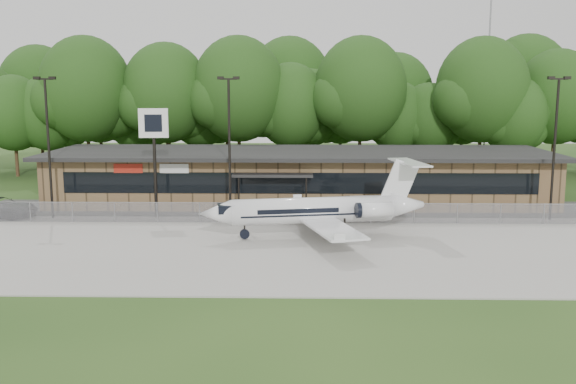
{
  "coord_description": "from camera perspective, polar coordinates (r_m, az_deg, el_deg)",
  "views": [
    {
      "loc": [
        0.12,
        -28.98,
        9.55
      ],
      "look_at": [
        -0.73,
        12.0,
        2.77
      ],
      "focal_mm": 40.0,
      "sensor_mm": 36.0,
      "label": 1
    }
  ],
  "objects": [
    {
      "name": "light_pole_mid",
      "position": [
        45.91,
        -5.24,
        4.89
      ],
      "size": [
        1.55,
        0.3,
        10.23
      ],
      "color": "black",
      "rests_on": "ground"
    },
    {
      "name": "treeline",
      "position": [
        71.01,
        1.1,
        7.73
      ],
      "size": [
        72.0,
        12.0,
        15.0
      ],
      "primitive_type": null,
      "color": "#1B3B12",
      "rests_on": "ground"
    },
    {
      "name": "apron",
      "position": [
        38.19,
        0.97,
        -5.03
      ],
      "size": [
        64.0,
        18.0,
        0.08
      ],
      "primitive_type": "cube",
      "color": "#9E9B93",
      "rests_on": "ground"
    },
    {
      "name": "terminal",
      "position": [
        53.44,
        1.04,
        1.46
      ],
      "size": [
        41.0,
        11.65,
        4.3
      ],
      "color": "brown",
      "rests_on": "ground"
    },
    {
      "name": "fence",
      "position": [
        44.85,
        1.01,
        -1.89
      ],
      "size": [
        46.0,
        0.04,
        1.52
      ],
      "color": "gray",
      "rests_on": "ground"
    },
    {
      "name": "light_pole_left",
      "position": [
        49.09,
        -20.55,
        4.62
      ],
      "size": [
        1.55,
        0.3,
        10.23
      ],
      "color": "black",
      "rests_on": "ground"
    },
    {
      "name": "parking_lot",
      "position": [
        49.41,
        1.02,
        -1.72
      ],
      "size": [
        50.0,
        9.0,
        0.06
      ],
      "primitive_type": "cube",
      "color": "#383835",
      "rests_on": "ground"
    },
    {
      "name": "radio_mast",
      "position": [
        80.09,
        17.37,
        11.08
      ],
      "size": [
        0.2,
        0.2,
        25.0
      ],
      "primitive_type": "cylinder",
      "color": "gray",
      "rests_on": "ground"
    },
    {
      "name": "ground",
      "position": [
        30.52,
        0.91,
        -8.85
      ],
      "size": [
        160.0,
        160.0,
        0.0
      ],
      "primitive_type": "plane",
      "color": "#224016",
      "rests_on": "ground"
    },
    {
      "name": "pole_sign",
      "position": [
        47.11,
        -11.84,
        5.01
      ],
      "size": [
        2.11,
        0.46,
        7.99
      ],
      "rotation": [
        0.0,
        0.0,
        0.11
      ],
      "color": "black",
      "rests_on": "ground"
    },
    {
      "name": "business_jet",
      "position": [
        40.61,
        2.89,
        -1.69
      ],
      "size": [
        14.56,
        13.07,
        4.91
      ],
      "rotation": [
        0.0,
        0.0,
        0.19
      ],
      "color": "white",
      "rests_on": "ground"
    },
    {
      "name": "light_pole_right",
      "position": [
        49.0,
        22.66,
        4.49
      ],
      "size": [
        1.55,
        0.3,
        10.23
      ],
      "color": "black",
      "rests_on": "ground"
    }
  ]
}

